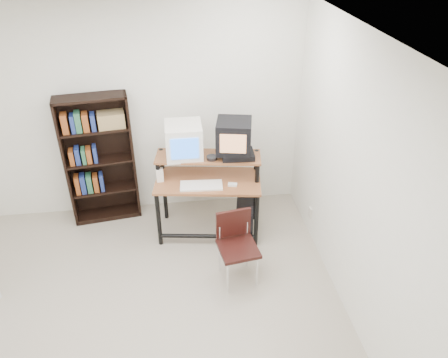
{
  "coord_description": "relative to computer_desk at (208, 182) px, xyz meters",
  "views": [
    {
      "loc": [
        0.41,
        -2.88,
        3.37
      ],
      "look_at": [
        0.95,
        1.1,
        0.88
      ],
      "focal_mm": 35.0,
      "sensor_mm": 36.0,
      "label": 1
    }
  ],
  "objects": [
    {
      "name": "floor",
      "position": [
        -0.8,
        -1.36,
        -0.69
      ],
      "size": [
        4.0,
        4.0,
        0.01
      ],
      "primitive_type": "cube",
      "color": "#BDB19C",
      "rests_on": "ground"
    },
    {
      "name": "pc_tower",
      "position": [
        0.42,
        -0.11,
        -0.48
      ],
      "size": [
        0.29,
        0.48,
        0.42
      ],
      "primitive_type": "cube",
      "rotation": [
        0.0,
        0.0,
        -0.2
      ],
      "color": "black",
      "rests_on": "floor"
    },
    {
      "name": "school_chair",
      "position": [
        0.2,
        -0.81,
        -0.22
      ],
      "size": [
        0.44,
        0.44,
        0.77
      ],
      "rotation": [
        0.0,
        0.0,
        0.15
      ],
      "color": "black",
      "rests_on": "floor"
    },
    {
      "name": "desk_speaker",
      "position": [
        -0.54,
        0.03,
        0.12
      ],
      "size": [
        0.09,
        0.08,
        0.17
      ],
      "primitive_type": "cube",
      "rotation": [
        0.0,
        0.0,
        0.09
      ],
      "color": "white",
      "rests_on": "computer_desk"
    },
    {
      "name": "cd_spindle",
      "position": [
        0.05,
        0.01,
        0.31
      ],
      "size": [
        0.13,
        0.13,
        0.05
      ],
      "primitive_type": "cylinder",
      "rotation": [
        0.0,
        0.0,
        -0.12
      ],
      "color": "#26262B",
      "rests_on": "computer_desk"
    },
    {
      "name": "crt_tv",
      "position": [
        0.3,
        0.06,
        0.54
      ],
      "size": [
        0.45,
        0.44,
        0.36
      ],
      "rotation": [
        0.0,
        0.0,
        -0.2
      ],
      "color": "black",
      "rests_on": "vcr"
    },
    {
      "name": "right_wall",
      "position": [
        1.2,
        -1.36,
        0.61
      ],
      "size": [
        0.01,
        4.0,
        2.6
      ],
      "primitive_type": "cube",
      "color": "white",
      "rests_on": "floor"
    },
    {
      "name": "crt_monitor",
      "position": [
        -0.25,
        0.17,
        0.48
      ],
      "size": [
        0.41,
        0.42,
        0.39
      ],
      "rotation": [
        0.0,
        0.0,
        -0.0
      ],
      "color": "white",
      "rests_on": "computer_desk"
    },
    {
      "name": "mouse",
      "position": [
        0.26,
        -0.18,
        0.05
      ],
      "size": [
        0.11,
        0.08,
        0.03
      ],
      "primitive_type": "cube",
      "rotation": [
        0.0,
        0.0,
        -0.25
      ],
      "color": "white",
      "rests_on": "mousepad"
    },
    {
      "name": "bookshelf",
      "position": [
        -1.26,
        0.49,
        0.15
      ],
      "size": [
        0.84,
        0.38,
        1.62
      ],
      "rotation": [
        0.0,
        0.0,
        0.13
      ],
      "color": "black",
      "rests_on": "floor"
    },
    {
      "name": "wall_outlet",
      "position": [
        1.19,
        -0.21,
        -0.39
      ],
      "size": [
        0.02,
        0.08,
        0.12
      ],
      "primitive_type": "cube",
      "color": "beige",
      "rests_on": "right_wall"
    },
    {
      "name": "computer_desk",
      "position": [
        0.0,
        0.0,
        0.0
      ],
      "size": [
        1.27,
        0.77,
        0.98
      ],
      "rotation": [
        0.0,
        0.0,
        -0.15
      ],
      "color": "#9D5B33",
      "rests_on": "floor"
    },
    {
      "name": "vcr",
      "position": [
        0.34,
        0.03,
        0.32
      ],
      "size": [
        0.37,
        0.28,
        0.08
      ],
      "primitive_type": "cube",
      "rotation": [
        0.0,
        0.0,
        -0.04
      ],
      "color": "black",
      "rests_on": "computer_desk"
    },
    {
      "name": "back_wall",
      "position": [
        -0.8,
        0.64,
        0.61
      ],
      "size": [
        4.0,
        0.01,
        2.6
      ],
      "primitive_type": "cube",
      "color": "white",
      "rests_on": "floor"
    },
    {
      "name": "mousepad",
      "position": [
        0.27,
        -0.18,
        0.04
      ],
      "size": [
        0.23,
        0.19,
        0.01
      ],
      "primitive_type": "cube",
      "rotation": [
        0.0,
        0.0,
        -0.06
      ],
      "color": "black",
      "rests_on": "computer_desk"
    },
    {
      "name": "ceiling",
      "position": [
        -0.8,
        -1.36,
        1.91
      ],
      "size": [
        4.0,
        4.0,
        0.01
      ],
      "primitive_type": "cube",
      "color": "white",
      "rests_on": "back_wall"
    },
    {
      "name": "keyboard",
      "position": [
        -0.09,
        -0.15,
        0.05
      ],
      "size": [
        0.48,
        0.24,
        0.03
      ],
      "primitive_type": "cube",
      "rotation": [
        0.0,
        0.0,
        -0.07
      ],
      "color": "white",
      "rests_on": "computer_desk"
    }
  ]
}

